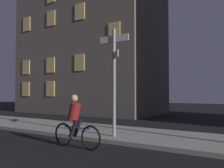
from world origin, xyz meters
The scene contains 4 objects.
sidewalk_kerb centered at (0.00, 7.24, 0.07)m, with size 40.00×3.19×0.14m, color gray.
signpost centered at (-1.20, 6.28, 2.35)m, with size 1.19×0.93×3.80m.
cyclist centered at (-1.53, 4.62, 0.75)m, with size 1.82×0.32×1.61m.
building_left_block centered at (-9.76, 15.64, 7.12)m, with size 12.02×6.12×14.24m.
Camera 1 is at (3.54, -1.08, 1.65)m, focal length 39.74 mm.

